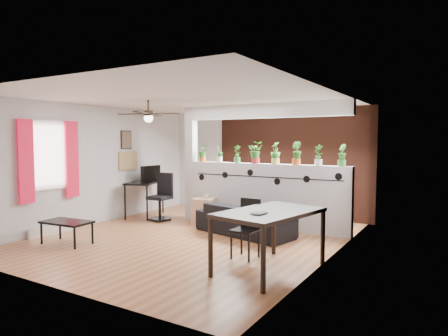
# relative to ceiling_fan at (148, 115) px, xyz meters

# --- Properties ---
(room_shell) EXTENTS (6.30, 7.10, 2.90)m
(room_shell) POSITION_rel_ceiling_fan_xyz_m (0.80, 0.30, -1.01)
(room_shell) COLOR #9A5A32
(room_shell) RESTS_ON ground
(partition_wall) EXTENTS (3.60, 0.18, 1.35)m
(partition_wall) POSITION_rel_ceiling_fan_xyz_m (1.60, 1.80, -1.64)
(partition_wall) COLOR #BCBCC1
(partition_wall) RESTS_ON ground
(ceiling_header) EXTENTS (3.60, 0.18, 0.30)m
(ceiling_header) POSITION_rel_ceiling_fan_xyz_m (1.60, 1.80, 0.14)
(ceiling_header) COLOR white
(ceiling_header) RESTS_ON room_shell
(pier_column) EXTENTS (0.22, 0.20, 2.60)m
(pier_column) POSITION_rel_ceiling_fan_xyz_m (-0.31, 1.80, -1.01)
(pier_column) COLOR #BCBCC1
(pier_column) RESTS_ON ground
(brick_panel) EXTENTS (3.90, 0.05, 2.60)m
(brick_panel) POSITION_rel_ceiling_fan_xyz_m (1.60, 3.27, -1.01)
(brick_panel) COLOR brown
(brick_panel) RESTS_ON ground
(vine_decal) EXTENTS (3.31, 0.01, 0.30)m
(vine_decal) POSITION_rel_ceiling_fan_xyz_m (1.60, 1.70, -1.23)
(vine_decal) COLOR black
(vine_decal) RESTS_ON partition_wall
(window_assembly) EXTENTS (0.09, 1.30, 1.55)m
(window_assembly) POSITION_rel_ceiling_fan_xyz_m (-1.76, -0.90, -0.81)
(window_assembly) COLOR white
(window_assembly) RESTS_ON room_shell
(baseboard_heater) EXTENTS (0.08, 1.00, 0.18)m
(baseboard_heater) POSITION_rel_ceiling_fan_xyz_m (-1.74, -0.90, -2.22)
(baseboard_heater) COLOR silver
(baseboard_heater) RESTS_ON ground
(corkboard) EXTENTS (0.03, 0.60, 0.45)m
(corkboard) POSITION_rel_ceiling_fan_xyz_m (-1.78, 1.25, -0.96)
(corkboard) COLOR #A4824F
(corkboard) RESTS_ON room_shell
(framed_art) EXTENTS (0.03, 0.34, 0.44)m
(framed_art) POSITION_rel_ceiling_fan_xyz_m (-1.78, 1.20, -0.46)
(framed_art) COLOR #8C7259
(framed_art) RESTS_ON room_shell
(ceiling_fan) EXTENTS (1.19, 1.19, 0.43)m
(ceiling_fan) POSITION_rel_ceiling_fan_xyz_m (0.00, 0.00, 0.00)
(ceiling_fan) COLOR black
(ceiling_fan) RESTS_ON room_shell
(potted_plant_0) EXTENTS (0.25, 0.24, 0.39)m
(potted_plant_0) POSITION_rel_ceiling_fan_xyz_m (0.02, 1.80, -0.76)
(potted_plant_0) COLOR #C56317
(potted_plant_0) RESTS_ON partition_wall
(potted_plant_1) EXTENTS (0.17, 0.20, 0.36)m
(potted_plant_1) POSITION_rel_ceiling_fan_xyz_m (0.47, 1.80, -0.77)
(potted_plant_1) COLOR white
(potted_plant_1) RESTS_ON partition_wall
(potted_plant_2) EXTENTS (0.25, 0.25, 0.39)m
(potted_plant_2) POSITION_rel_ceiling_fan_xyz_m (0.92, 1.80, -0.76)
(potted_plant_2) COLOR #338530
(potted_plant_2) RESTS_ON partition_wall
(potted_plant_3) EXTENTS (0.30, 0.27, 0.46)m
(potted_plant_3) POSITION_rel_ceiling_fan_xyz_m (1.37, 1.80, -0.72)
(potted_plant_3) COLOR red
(potted_plant_3) RESTS_ON partition_wall
(potted_plant_4) EXTENTS (0.30, 0.30, 0.46)m
(potted_plant_4) POSITION_rel_ceiling_fan_xyz_m (1.83, 1.80, -0.72)
(potted_plant_4) COLOR #E6CE51
(potted_plant_4) RESTS_ON partition_wall
(potted_plant_5) EXTENTS (0.31, 0.30, 0.47)m
(potted_plant_5) POSITION_rel_ceiling_fan_xyz_m (2.28, 1.80, -0.72)
(potted_plant_5) COLOR orange
(potted_plant_5) RESTS_ON partition_wall
(potted_plant_6) EXTENTS (0.27, 0.26, 0.41)m
(potted_plant_6) POSITION_rel_ceiling_fan_xyz_m (2.73, 1.80, -0.74)
(potted_plant_6) COLOR white
(potted_plant_6) RESTS_ON partition_wall
(potted_plant_7) EXTENTS (0.25, 0.27, 0.42)m
(potted_plant_7) POSITION_rel_ceiling_fan_xyz_m (3.18, 1.80, -0.74)
(potted_plant_7) COLOR #368630
(potted_plant_7) RESTS_ON partition_wall
(sofa) EXTENTS (2.02, 1.16, 0.56)m
(sofa) POSITION_rel_ceiling_fan_xyz_m (1.52, 1.03, -2.04)
(sofa) COLOR black
(sofa) RESTS_ON ground
(cube_shelf) EXTENTS (0.52, 0.48, 0.57)m
(cube_shelf) POSITION_rel_ceiling_fan_xyz_m (0.28, 1.46, -2.03)
(cube_shelf) COLOR tan
(cube_shelf) RESTS_ON ground
(cup) EXTENTS (0.12, 0.12, 0.09)m
(cup) POSITION_rel_ceiling_fan_xyz_m (0.33, 1.46, -1.70)
(cup) COLOR gray
(cup) RESTS_ON cube_shelf
(computer_desk) EXTENTS (0.99, 1.32, 0.85)m
(computer_desk) POSITION_rel_ceiling_fan_xyz_m (-1.45, 1.46, -1.54)
(computer_desk) COLOR black
(computer_desk) RESTS_ON ground
(monitor) EXTENTS (0.36, 0.08, 0.21)m
(monitor) POSITION_rel_ceiling_fan_xyz_m (-1.45, 1.61, -1.36)
(monitor) COLOR black
(monitor) RESTS_ON computer_desk
(office_chair) EXTENTS (0.56, 0.56, 1.07)m
(office_chair) POSITION_rel_ceiling_fan_xyz_m (-0.77, 1.26, -1.84)
(office_chair) COLOR black
(office_chair) RESTS_ON ground
(dining_table) EXTENTS (1.22, 1.71, 0.86)m
(dining_table) POSITION_rel_ceiling_fan_xyz_m (2.84, -0.71, -1.55)
(dining_table) COLOR black
(dining_table) RESTS_ON ground
(book) EXTENTS (0.17, 0.23, 0.02)m
(book) POSITION_rel_ceiling_fan_xyz_m (2.74, -1.01, -1.45)
(book) COLOR gray
(book) RESTS_ON dining_table
(folding_chair) EXTENTS (0.39, 0.39, 0.92)m
(folding_chair) POSITION_rel_ceiling_fan_xyz_m (2.28, -0.28, -1.77)
(folding_chair) COLOR black
(folding_chair) RESTS_ON ground
(coffee_table) EXTENTS (0.92, 0.56, 0.41)m
(coffee_table) POSITION_rel_ceiling_fan_xyz_m (-0.84, -1.23, -1.95)
(coffee_table) COLOR black
(coffee_table) RESTS_ON ground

